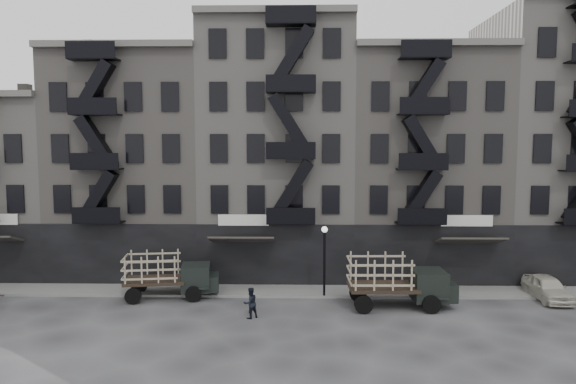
{
  "coord_description": "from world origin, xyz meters",
  "views": [
    {
      "loc": [
        1.46,
        -27.05,
        9.09
      ],
      "look_at": [
        0.83,
        4.0,
        6.16
      ],
      "focal_mm": 32.0,
      "sensor_mm": 36.0,
      "label": 1
    }
  ],
  "objects_px": {
    "stake_truck_west": "(169,272)",
    "pedestrian_mid": "(250,303)",
    "car_east": "(547,288)",
    "stake_truck_east": "(398,278)"
  },
  "relations": [
    {
      "from": "stake_truck_east",
      "to": "car_east",
      "type": "relative_size",
      "value": 1.43
    },
    {
      "from": "stake_truck_east",
      "to": "stake_truck_west",
      "type": "bearing_deg",
      "value": 172.12
    },
    {
      "from": "stake_truck_west",
      "to": "pedestrian_mid",
      "type": "distance_m",
      "value": 6.27
    },
    {
      "from": "stake_truck_west",
      "to": "pedestrian_mid",
      "type": "relative_size",
      "value": 3.45
    },
    {
      "from": "pedestrian_mid",
      "to": "car_east",
      "type": "bearing_deg",
      "value": 156.21
    },
    {
      "from": "car_east",
      "to": "pedestrian_mid",
      "type": "bearing_deg",
      "value": -167.37
    },
    {
      "from": "stake_truck_west",
      "to": "car_east",
      "type": "height_order",
      "value": "stake_truck_west"
    },
    {
      "from": "car_east",
      "to": "stake_truck_east",
      "type": "bearing_deg",
      "value": -168.96
    },
    {
      "from": "stake_truck_east",
      "to": "car_east",
      "type": "xyz_separation_m",
      "value": [
        9.07,
        1.66,
        -0.97
      ]
    },
    {
      "from": "pedestrian_mid",
      "to": "stake_truck_west",
      "type": "bearing_deg",
      "value": -69.82
    }
  ]
}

